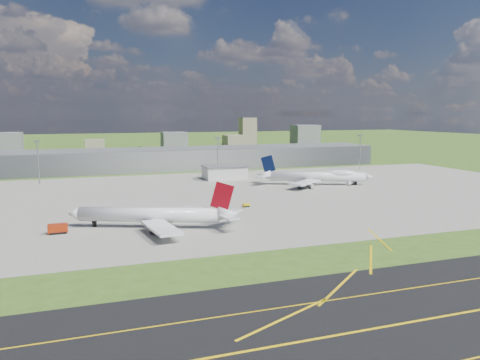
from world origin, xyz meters
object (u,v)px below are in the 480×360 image
object	(u,v)px
airliner_red_twin	(155,215)
van_white_far	(350,183)
tug_yellow	(246,205)
van_white_near	(312,187)
crash_tender	(58,229)
airliner_blue_quad	(317,177)

from	to	relation	value
airliner_red_twin	van_white_far	world-z (taller)	airliner_red_twin
tug_yellow	van_white_far	bearing A→B (deg)	22.17
airliner_red_twin	van_white_near	distance (m)	114.08
crash_tender	van_white_far	bearing A→B (deg)	20.04
airliner_red_twin	crash_tender	distance (m)	33.48
crash_tender	van_white_near	distance (m)	142.21
van_white_near	airliner_red_twin	bearing A→B (deg)	130.23
airliner_blue_quad	van_white_far	distance (m)	19.22
airliner_blue_quad	crash_tender	size ratio (longest dim) A/B	9.48
crash_tender	tug_yellow	size ratio (longest dim) A/B	2.01
airliner_blue_quad	van_white_near	xyz separation A→B (m)	(-10.06, -11.92, -3.64)
airliner_red_twin	tug_yellow	world-z (taller)	airliner_red_twin
airliner_red_twin	airliner_blue_quad	world-z (taller)	airliner_blue_quad
airliner_blue_quad	van_white_far	size ratio (longest dim) A/B	11.51
airliner_red_twin	crash_tender	size ratio (longest dim) A/B	9.00
airliner_red_twin	van_white_far	size ratio (longest dim) A/B	10.92
van_white_far	van_white_near	bearing A→B (deg)	165.00
tug_yellow	crash_tender	bearing A→B (deg)	-168.99
van_white_far	airliner_red_twin	bearing A→B (deg)	-175.83
tug_yellow	van_white_far	world-z (taller)	van_white_far
van_white_near	van_white_far	distance (m)	27.60
crash_tender	tug_yellow	distance (m)	80.72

